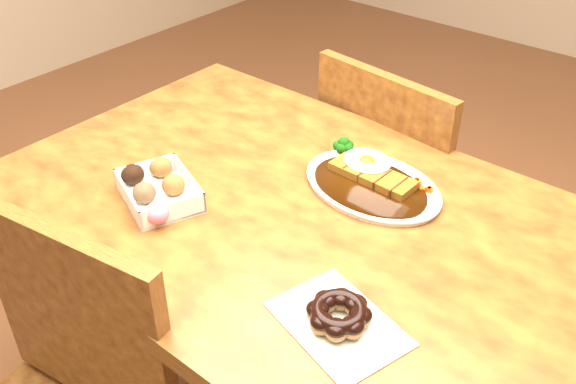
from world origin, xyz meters
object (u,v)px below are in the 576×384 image
Objects in this scene: table at (289,245)px; katsu_curry_plate at (371,181)px; chair_far at (403,193)px; donut_box at (157,189)px; pon_de_ring at (339,315)px.

katsu_curry_plate is at bearing 61.00° from table.
chair_far is 0.77m from donut_box.
donut_box is at bearing -134.58° from katsu_curry_plate.
katsu_curry_plate reaches higher than donut_box.
chair_far is 0.49m from katsu_curry_plate.
pon_de_ring reaches higher than table.
chair_far reaches higher than table.
donut_box reaches higher than pon_de_ring.
table is at bearing -119.00° from katsu_curry_plate.
chair_far is at bearing 93.73° from table.
chair_far reaches higher than pon_de_ring.
katsu_curry_plate is at bearing 45.42° from donut_box.
donut_box is at bearing -145.31° from table.
katsu_curry_plate is at bearing 114.44° from chair_far.
donut_box is (-0.21, -0.15, 0.12)m from table.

